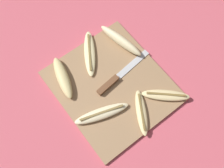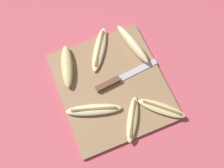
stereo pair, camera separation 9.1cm
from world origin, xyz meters
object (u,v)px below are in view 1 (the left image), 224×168
(banana_cream_curved, at_px, (121,41))
(knife, at_px, (114,80))
(banana_spotted_left, at_px, (63,78))
(banana_mellow_near, at_px, (141,112))
(banana_pale_long, at_px, (102,114))
(banana_soft_right, at_px, (90,53))
(banana_ripe_center, at_px, (166,95))

(banana_cream_curved, bearing_deg, knife, -46.87)
(banana_spotted_left, bearing_deg, banana_cream_curved, 88.34)
(banana_mellow_near, bearing_deg, knife, -179.89)
(banana_pale_long, distance_m, banana_cream_curved, 0.28)
(banana_cream_curved, bearing_deg, banana_mellow_near, -23.83)
(knife, distance_m, banana_cream_curved, 0.15)
(knife, distance_m, banana_mellow_near, 0.15)
(banana_soft_right, bearing_deg, banana_pale_long, -25.83)
(banana_pale_long, bearing_deg, knife, 123.90)
(knife, relative_size, banana_ripe_center, 1.64)
(knife, bearing_deg, banana_mellow_near, -5.96)
(knife, xyz_separation_m, banana_spotted_left, (-0.11, -0.14, 0.01))
(banana_soft_right, height_order, banana_mellow_near, same)
(banana_spotted_left, distance_m, banana_ripe_center, 0.36)
(knife, xyz_separation_m, banana_mellow_near, (0.15, 0.00, 0.00))
(banana_pale_long, distance_m, banana_ripe_center, 0.23)
(banana_pale_long, xyz_separation_m, banana_ripe_center, (0.08, 0.21, -0.00))
(banana_soft_right, relative_size, banana_ripe_center, 1.21)
(knife, relative_size, banana_cream_curved, 1.27)
(banana_pale_long, height_order, banana_cream_curved, banana_cream_curved)
(knife, distance_m, banana_pale_long, 0.13)
(banana_mellow_near, bearing_deg, banana_pale_long, -125.66)
(banana_spotted_left, height_order, banana_mellow_near, banana_spotted_left)
(banana_ripe_center, relative_size, banana_mellow_near, 0.97)
(banana_pale_long, bearing_deg, banana_spotted_left, -170.41)
(knife, height_order, banana_pale_long, banana_pale_long)
(banana_soft_right, relative_size, banana_pale_long, 0.94)
(knife, relative_size, banana_mellow_near, 1.58)
(knife, bearing_deg, banana_cream_curved, 127.05)
(banana_cream_curved, xyz_separation_m, banana_mellow_near, (0.25, -0.11, -0.01))
(banana_soft_right, distance_m, banana_cream_curved, 0.12)
(banana_cream_curved, bearing_deg, banana_ripe_center, -1.82)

